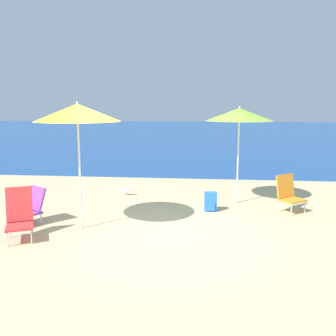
# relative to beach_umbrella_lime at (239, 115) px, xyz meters

# --- Properties ---
(ground_plane) EXTENTS (60.00, 60.00, 0.00)m
(ground_plane) POSITION_rel_beach_umbrella_lime_xyz_m (-1.84, -2.20, -2.08)
(ground_plane) COLOR #C6B284
(sea_water) EXTENTS (60.00, 40.00, 0.01)m
(sea_water) POSITION_rel_beach_umbrella_lime_xyz_m (-1.84, 22.83, -2.08)
(sea_water) COLOR #19478C
(sea_water) RESTS_ON ground
(beach_umbrella_lime) EXTENTS (1.55, 1.55, 2.27)m
(beach_umbrella_lime) POSITION_rel_beach_umbrella_lime_xyz_m (0.00, 0.00, 0.00)
(beach_umbrella_lime) COLOR white
(beach_umbrella_lime) RESTS_ON ground
(beach_umbrella_yellow) EXTENTS (1.57, 1.57, 2.37)m
(beach_umbrella_yellow) POSITION_rel_beach_umbrella_lime_xyz_m (-3.06, -2.16, 0.08)
(beach_umbrella_yellow) COLOR white
(beach_umbrella_yellow) RESTS_ON ground
(beach_chair_orange) EXTENTS (0.68, 0.68, 0.80)m
(beach_chair_orange) POSITION_rel_beach_umbrella_lime_xyz_m (1.06, -0.58, -1.67)
(beach_chair_orange) COLOR silver
(beach_chair_orange) RESTS_ON ground
(beach_chair_purple) EXTENTS (0.75, 0.77, 0.71)m
(beach_chair_purple) POSITION_rel_beach_umbrella_lime_xyz_m (-4.14, -2.01, -1.73)
(beach_chair_purple) COLOR silver
(beach_chair_purple) RESTS_ON ground
(beach_chair_red) EXTENTS (0.66, 0.75, 0.89)m
(beach_chair_red) POSITION_rel_beach_umbrella_lime_xyz_m (-3.94, -2.81, -1.65)
(beach_chair_red) COLOR silver
(beach_chair_red) RESTS_ON ground
(backpack_blue) EXTENTS (0.28, 0.22, 0.42)m
(backpack_blue) POSITION_rel_beach_umbrella_lime_xyz_m (-0.63, -0.73, -1.88)
(backpack_blue) COLOR blue
(backpack_blue) RESTS_ON ground
(seagull) EXTENTS (0.27, 0.11, 0.23)m
(seagull) POSITION_rel_beach_umbrella_lime_xyz_m (-2.77, 0.47, -1.95)
(seagull) COLOR gold
(seagull) RESTS_ON ground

